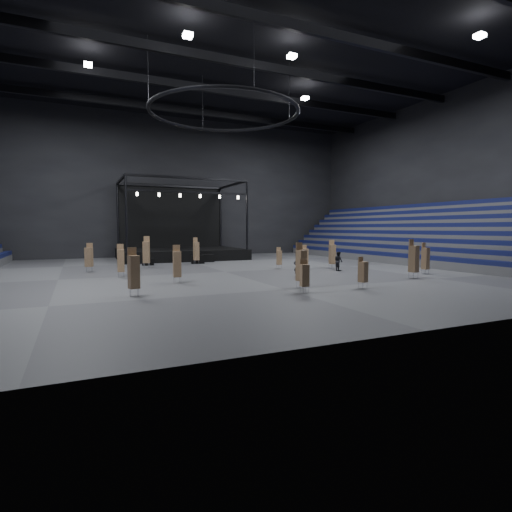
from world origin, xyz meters
name	(u,v)px	position (x,y,z in m)	size (l,w,h in m)	color
floor	(225,272)	(0.00, 0.00, 0.00)	(50.00, 50.00, 0.00)	#48484A
ceiling	(224,49)	(0.00, 0.00, 18.00)	(50.00, 42.00, 0.20)	black
wall_back	(170,187)	(0.00, 21.00, 9.00)	(50.00, 0.20, 18.00)	black
wall_front	(433,70)	(0.00, -21.00, 9.00)	(50.00, 0.20, 18.00)	black
wall_right	(444,178)	(25.00, 0.00, 9.00)	(0.20, 42.00, 18.00)	black
bleachers_right	(428,246)	(22.94, 0.00, 1.73)	(7.20, 40.00, 6.40)	#4A4A4D
stage	(179,246)	(0.00, 16.24, 1.45)	(14.00, 10.00, 9.20)	black
truss_ring	(224,113)	(0.00, 0.00, 13.00)	(12.30, 12.30, 5.15)	black
roof_girders	(224,59)	(0.00, 0.00, 17.20)	(49.00, 30.35, 0.70)	black
floodlights	(243,46)	(0.00, -4.00, 16.60)	(28.60, 16.60, 0.25)	white
flight_case_left	(148,262)	(-4.93, 8.56, 0.35)	(1.04, 0.52, 0.69)	black
flight_case_mid	(198,259)	(0.06, 8.47, 0.44)	(1.31, 0.65, 0.87)	black
flight_case_right	(208,258)	(1.60, 9.91, 0.42)	(1.26, 0.63, 0.84)	black
chair_stack_0	(134,271)	(-8.49, -9.28, 1.35)	(0.61, 0.61, 2.62)	silver
chair_stack_1	(279,257)	(5.41, 0.65, 1.01)	(0.46, 0.46, 1.92)	silver
chair_stack_2	(301,265)	(1.30, -10.17, 1.41)	(0.58, 0.58, 2.77)	silver
chair_stack_3	(89,257)	(-10.34, 4.60, 1.28)	(0.70, 0.70, 2.41)	silver
chair_stack_4	(196,251)	(-0.22, 8.01, 1.37)	(0.55, 0.55, 2.70)	silver
chair_stack_5	(121,260)	(-8.29, -0.27, 1.28)	(0.51, 0.51, 2.47)	silver
chair_stack_6	(414,258)	(10.99, -9.68, 1.47)	(0.66, 0.66, 2.85)	silver
chair_stack_7	(304,275)	(0.44, -11.99, 1.02)	(0.51, 0.51, 1.90)	silver
chair_stack_8	(363,271)	(4.55, -11.99, 1.03)	(0.55, 0.55, 1.91)	silver
chair_stack_9	(177,263)	(-5.21, -5.15, 1.31)	(0.54, 0.54, 2.53)	silver
chair_stack_10	(332,254)	(9.72, -1.40, 1.34)	(0.62, 0.62, 2.58)	silver
chair_stack_11	(146,252)	(-5.45, 6.06, 1.49)	(0.72, 0.72, 2.91)	silver
chair_stack_12	(425,258)	(14.00, -7.96, 1.28)	(0.53, 0.53, 2.50)	silver
chair_stack_13	(305,256)	(7.77, 0.04, 1.11)	(0.48, 0.48, 2.11)	silver
man_center	(298,267)	(3.65, -5.70, 0.80)	(0.58, 0.38, 1.60)	black
crew_member	(339,261)	(9.17, -3.13, 0.83)	(0.80, 0.63, 1.65)	black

